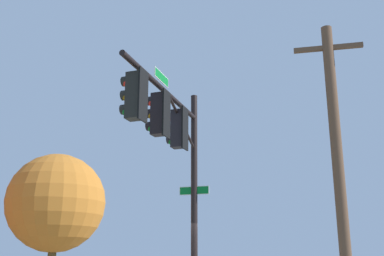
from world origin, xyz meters
The scene contains 3 objects.
signal_pole_assembly centered at (2.01, 0.12, 4.53)m, with size 5.27×1.01×6.51m.
utility_pole centered at (1.06, 4.31, 3.91)m, with size 0.42×1.79×7.56m.
tree_near centered at (-7.08, -10.67, 4.33)m, with size 5.13×5.13×6.91m.
Camera 1 is at (13.12, 5.26, 1.48)m, focal length 43.78 mm.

